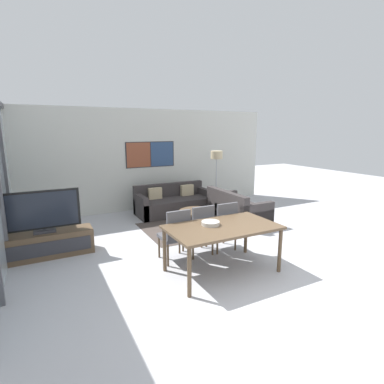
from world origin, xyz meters
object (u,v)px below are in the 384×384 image
Objects in this scene: dining_table at (222,230)px; sofa_side at (236,210)px; dining_chair_right at (223,224)px; television at (43,212)px; dining_chair_centre at (200,228)px; floor_lamp at (217,160)px; tv_console at (46,244)px; fruit_bowl at (210,223)px; sofa_main at (173,203)px; coffee_table at (196,214)px; dining_chair_left at (176,233)px.

sofa_side is at bearing 49.79° from dining_table.
television is at bearing 157.75° from dining_chair_right.
sofa_side is 2.30m from dining_chair_centre.
sofa_side is 1.72m from floor_lamp.
tv_console is at bearing 92.65° from sofa_side.
dining_chair_right is (2.97, -1.21, 0.29)m from tv_console.
television is 3.14m from dining_table.
fruit_bowl reaches higher than tv_console.
tv_console is 3.17m from dining_table.
dining_chair_centre is 1.00× the size of dining_chair_right.
fruit_bowl is at bearing -104.23° from sofa_main.
dining_table is at bearing -120.63° from floor_lamp.
dining_chair_right reaches higher than fruit_bowl.
television is 3.24m from coffee_table.
fruit_bowl reaches higher than sofa_side.
sofa_main is at bearing 75.77° from fruit_bowl.
dining_table is 1.85× the size of dining_chair_centre.
tv_console is at bearing 147.46° from dining_chair_left.
dining_chair_centre is 3.46m from floor_lamp.
coffee_table is at bearing 63.86° from dining_chair_centre.
dining_table is at bearing -53.63° from dining_chair_left.
fruit_bowl is (-0.86, -3.40, 0.53)m from sofa_main.
dining_table is 1.85× the size of dining_chair_right.
coffee_table is (3.19, 0.26, -0.54)m from television.
dining_table is (2.47, -1.93, -0.14)m from television.
sofa_main is 2.16× the size of dining_chair_centre.
sofa_main is at bearing 75.58° from dining_chair_centre.
television is at bearing -161.87° from floor_lamp.
dining_chair_centre is at bearing 76.66° from fruit_bowl.
television is 0.74× the size of floor_lamp.
dining_table is at bearing -101.53° from sofa_main.
coffee_table is 1.51m from dining_chair_right.
dining_chair_right is 3.21m from floor_lamp.
sofa_main is at bearing 66.90° from dining_chair_left.
tv_console is 1.70× the size of dining_chair_left.
sofa_side is 2.84m from fruit_bowl.
television reaches higher than sofa_side.
dining_chair_centre is at bearing 127.92° from sofa_side.
dining_chair_right reaches higher than coffee_table.
dining_chair_centre is (2.47, -1.21, -0.31)m from television.
television is at bearing 92.64° from sofa_side.
dining_chair_right is (0.99, 0.05, 0.00)m from dining_chair_left.
sofa_main is 1.33m from coffee_table.
floor_lamp is (0.21, 1.27, 1.14)m from sofa_side.
tv_console is 0.96× the size of floor_lamp.
sofa_main is 1.26× the size of sofa_side.
tv_console is at bearing -175.31° from coffee_table.
coffee_table is at bearing 81.40° from dining_chair_right.
television is 0.77× the size of sofa_side.
dining_chair_left reaches higher than coffee_table.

